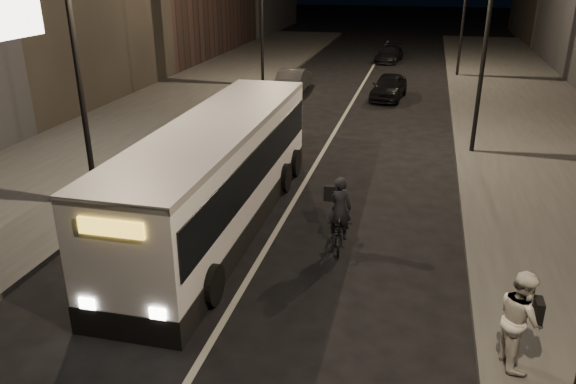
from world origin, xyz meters
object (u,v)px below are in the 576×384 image
Objects in this scene: streetlight_right_mid at (482,8)px; city_bus at (219,169)px; car_mid at (294,80)px; streetlight_left_near at (80,24)px; cyclist_on_bicycle at (339,224)px; car_near at (389,87)px; pedestrian_woman at (520,319)px; car_far at (389,54)px.

city_bus is at bearing -130.93° from streetlight_right_mid.
city_bus is at bearing 94.84° from car_mid.
car_mid is at bearing 84.33° from streetlight_left_near.
cyclist_on_bicycle is 0.52× the size of car_near.
pedestrian_woman is 23.91m from car_mid.
pedestrian_woman is at bearing -73.68° from car_near.
streetlight_left_near reaches higher than car_mid.
car_near is at bearing 78.14° from city_bus.
streetlight_right_mid reaches higher than pedestrian_woman.
cyclist_on_bicycle is 0.50× the size of car_mid.
car_far is at bearing 100.21° from car_near.
city_bus is 3.65m from cyclist_on_bicycle.
streetlight_left_near is at bearing 82.78° from car_mid.
car_far is at bearing 83.79° from cyclist_on_bicycle.
cyclist_on_bicycle is at bearing 30.27° from pedestrian_woman.
streetlight_left_near is at bearing -94.94° from car_far.
car_mid is (1.73, 17.44, -4.69)m from streetlight_left_near.
streetlight_right_mid and streetlight_left_near have the same top height.
streetlight_right_mid is 1.00× the size of streetlight_left_near.
streetlight_right_mid is 13.81m from car_mid.
city_bus is (3.69, -0.04, -3.74)m from streetlight_left_near.
pedestrian_woman reaches higher than cyclist_on_bicycle.
streetlight_right_mid is at bearing -12.62° from pedestrian_woman.
cyclist_on_bicycle is 0.52× the size of car_far.
cyclist_on_bicycle is at bearing -5.76° from streetlight_left_near.
car_far is (-0.88, 29.76, -0.10)m from cyclist_on_bicycle.
car_near is (7.12, 16.84, -4.70)m from streetlight_left_near.
car_far is (-4.66, 33.67, -0.52)m from pedestrian_woman.
streetlight_right_mid is 2.08× the size of car_near.
streetlight_right_mid is 4.02× the size of cyclist_on_bicycle.
car_mid is (-5.38, 0.60, 0.01)m from car_near.
streetlight_right_mid reaches higher than car_mid.
pedestrian_woman is (0.27, -12.62, -4.27)m from streetlight_right_mid.
city_bus is 5.50× the size of cyclist_on_bicycle.
streetlight_right_mid is at bearing -70.96° from car_far.
car_near is at bearing -78.79° from car_far.
car_mid is at bearing -104.12° from car_far.
streetlight_left_near reaches higher than car_far.
streetlight_right_mid is 11.28m from city_bus.
streetlight_left_near is at bearing 53.23° from pedestrian_woman.
streetlight_right_mid is 4.35× the size of pedestrian_woman.
streetlight_left_near is at bearing -143.12° from streetlight_right_mid.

